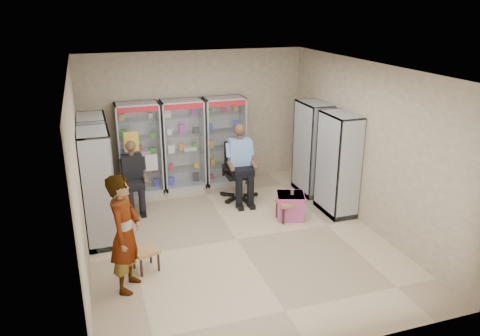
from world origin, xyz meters
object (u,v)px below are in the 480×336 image
object	(u,v)px
seated_shopkeeper	(239,165)
cabinet_right_near	(338,164)
office_chair	(239,171)
woven_stool_a	(288,210)
cabinet_right_far	(312,148)
cabinet_back_right	(224,141)
cabinet_left_near	(99,188)
pink_trunk	(290,206)
cabinet_back_mid	(183,145)
woven_stool_b	(146,259)
cabinet_left_far	(96,167)
standing_man	(125,234)
wooden_chair	(133,185)
cabinet_back_left	(140,149)

from	to	relation	value
seated_shopkeeper	cabinet_right_near	bearing A→B (deg)	-33.58
office_chair	woven_stool_a	distance (m)	1.47
cabinet_right_far	office_chair	world-z (taller)	cabinet_right_far
cabinet_back_right	seated_shopkeeper	world-z (taller)	cabinet_back_right
cabinet_back_right	cabinet_left_near	size ratio (longest dim) A/B	1.00
seated_shopkeeper	pink_trunk	distance (m)	1.44
cabinet_back_mid	woven_stool_b	size ratio (longest dim) A/B	5.56
cabinet_back_right	cabinet_left_far	bearing A→B (deg)	-161.81
cabinet_left_near	woven_stool_b	xyz separation A→B (m)	(0.58, -1.20, -0.82)
cabinet_back_right	standing_man	xyz separation A→B (m)	(-2.55, -3.64, -0.12)
seated_shopkeeper	pink_trunk	xyz separation A→B (m)	(0.65, -1.17, -0.53)
wooden_chair	standing_man	xyz separation A→B (m)	(-0.40, -2.91, 0.41)
cabinet_back_left	standing_man	distance (m)	3.70
cabinet_left_near	seated_shopkeeper	xyz separation A→B (m)	(2.84, 1.00, -0.23)
cabinet_back_right	pink_trunk	size ratio (longest dim) A/B	3.96
cabinet_left_far	cabinet_right_far	bearing A→B (deg)	87.43
cabinet_back_left	cabinet_right_near	world-z (taller)	same
seated_shopkeeper	woven_stool_a	distance (m)	1.48
cabinet_back_right	standing_man	bearing A→B (deg)	-125.03
cabinet_back_right	woven_stool_a	distance (m)	2.48
cabinet_back_left	woven_stool_b	size ratio (longest dim) A/B	5.56
wooden_chair	seated_shopkeeper	xyz separation A→B (m)	(2.16, -0.30, 0.30)
cabinet_back_left	cabinet_left_near	size ratio (longest dim) A/B	1.00
cabinet_back_left	seated_shopkeeper	xyz separation A→B (m)	(1.91, -1.03, -0.23)
cabinet_back_mid	office_chair	xyz separation A→B (m)	(0.96, -0.98, -0.39)
wooden_chair	standing_man	size ratio (longest dim) A/B	0.53
wooden_chair	office_chair	distance (m)	2.18
cabinet_left_far	seated_shopkeeper	xyz separation A→B (m)	(2.84, -0.10, -0.23)
cabinet_right_far	cabinet_back_left	bearing A→B (deg)	72.25
pink_trunk	woven_stool_b	xyz separation A→B (m)	(-2.91, -1.02, -0.06)
cabinet_back_mid	cabinet_right_far	world-z (taller)	same
cabinet_left_far	standing_man	size ratio (longest dim) A/B	1.13
cabinet_left_far	standing_man	distance (m)	2.73
seated_shopkeeper	wooden_chair	bearing A→B (deg)	174.90
cabinet_right_far	wooden_chair	bearing A→B (deg)	83.96
cabinet_back_mid	standing_man	size ratio (longest dim) A/B	1.13
cabinet_back_left	cabinet_left_near	world-z (taller)	same
cabinet_back_left	woven_stool_a	xyz separation A→B (m)	(2.48, -2.28, -0.81)
cabinet_back_left	standing_man	bearing A→B (deg)	-100.13
standing_man	woven_stool_a	bearing A→B (deg)	-41.53
cabinet_right_near	standing_man	xyz separation A→B (m)	(-4.18, -1.41, -0.12)
seated_shopkeeper	cabinet_left_far	bearing A→B (deg)	-179.19
cabinet_right_near	cabinet_left_far	xyz separation A→B (m)	(-4.46, 1.30, 0.00)
cabinet_left_near	office_chair	xyz separation A→B (m)	(2.84, 1.05, -0.39)
seated_shopkeeper	woven_stool_b	xyz separation A→B (m)	(-2.26, -2.19, -0.59)
cabinet_right_far	woven_stool_b	xyz separation A→B (m)	(-3.88, -2.10, -0.82)
office_chair	cabinet_back_left	bearing A→B (deg)	155.67
wooden_chair	cabinet_left_near	bearing A→B (deg)	-117.61
cabinet_left_near	woven_stool_b	distance (m)	1.56
cabinet_back_mid	office_chair	world-z (taller)	cabinet_back_mid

